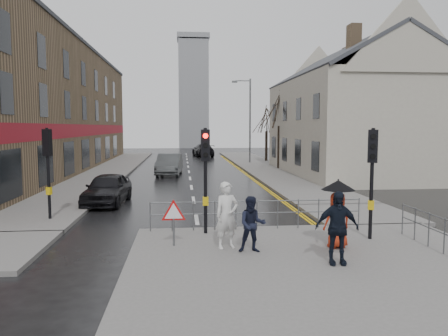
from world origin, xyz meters
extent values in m
plane|color=black|center=(0.00, 0.00, 0.00)|extent=(120.00, 120.00, 0.00)
cube|color=#605E5B|center=(3.00, -3.50, 0.07)|extent=(10.00, 9.00, 0.14)
cube|color=#605E5B|center=(-6.50, 23.00, 0.07)|extent=(4.00, 44.00, 0.14)
cube|color=#605E5B|center=(6.50, 25.00, 0.07)|extent=(4.00, 40.00, 0.14)
cube|color=#605E5B|center=(6.50, 3.00, 0.07)|extent=(4.00, 4.20, 0.14)
cube|color=#876B4D|center=(-12.00, 22.00, 5.00)|extent=(8.00, 42.00, 10.00)
cube|color=#B7B3A0|center=(12.00, 18.00, 3.50)|extent=(9.00, 16.00, 7.00)
cube|color=#876B4D|center=(10.50, 14.00, 9.20)|extent=(0.70, 0.90, 1.80)
cube|color=#876B4D|center=(13.20, 22.00, 9.20)|extent=(0.70, 0.90, 1.80)
cube|color=gray|center=(1.50, 62.00, 9.00)|extent=(5.00, 5.00, 18.00)
cylinder|color=black|center=(0.20, 0.20, 1.84)|extent=(0.11, 0.11, 3.40)
cube|color=black|center=(0.20, 0.20, 2.99)|extent=(0.28, 0.22, 1.00)
cylinder|color=#FF0C07|center=(0.20, 0.06, 3.29)|extent=(0.16, 0.04, 0.16)
cylinder|color=black|center=(0.20, 0.06, 2.99)|extent=(0.16, 0.04, 0.16)
cylinder|color=black|center=(0.20, 0.06, 2.69)|extent=(0.16, 0.04, 0.16)
cube|color=gold|center=(0.20, 0.20, 1.19)|extent=(0.18, 0.14, 0.28)
cylinder|color=black|center=(5.20, -1.00, 1.84)|extent=(0.11, 0.11, 3.40)
cube|color=black|center=(5.20, -1.00, 2.99)|extent=(0.34, 0.30, 1.00)
cylinder|color=black|center=(5.15, -1.13, 3.29)|extent=(0.16, 0.09, 0.16)
cylinder|color=black|center=(5.15, -1.13, 2.99)|extent=(0.16, 0.09, 0.16)
cylinder|color=black|center=(5.15, -1.13, 2.69)|extent=(0.16, 0.09, 0.16)
cube|color=gold|center=(5.20, -1.00, 1.19)|extent=(0.22, 0.19, 0.28)
cylinder|color=black|center=(-5.50, 3.00, 1.84)|extent=(0.11, 0.11, 3.40)
cube|color=black|center=(-5.50, 3.00, 2.99)|extent=(0.34, 0.30, 1.00)
cylinder|color=black|center=(-5.45, 3.13, 3.29)|extent=(0.16, 0.09, 0.16)
cylinder|color=black|center=(-5.45, 3.13, 2.99)|extent=(0.16, 0.09, 0.16)
cylinder|color=black|center=(-5.45, 3.13, 2.69)|extent=(0.16, 0.09, 0.16)
cube|color=gold|center=(-5.50, 3.00, 1.19)|extent=(0.22, 0.19, 0.28)
cylinder|color=#595B5E|center=(-1.60, 0.60, 0.64)|extent=(0.04, 0.04, 1.00)
cylinder|color=#595B5E|center=(5.50, 0.60, 0.64)|extent=(0.04, 0.04, 1.00)
cylinder|color=#595B5E|center=(1.95, 0.60, 1.09)|extent=(7.10, 0.04, 0.04)
cylinder|color=#595B5E|center=(1.95, 0.60, 0.69)|extent=(7.10, 0.04, 0.04)
cylinder|color=#595B5E|center=(6.50, -0.50, 0.64)|extent=(0.04, 0.04, 1.00)
cylinder|color=#595B5E|center=(6.50, -2.75, 1.09)|extent=(0.04, 4.50, 0.04)
cylinder|color=#595B5E|center=(6.50, -2.75, 0.69)|extent=(0.04, 4.50, 0.04)
cylinder|color=#595B5E|center=(-0.80, -1.20, 0.56)|extent=(0.06, 0.06, 0.85)
cylinder|color=red|center=(-0.80, -1.20, 1.09)|extent=(0.80, 0.03, 0.80)
cylinder|color=white|center=(-0.80, -1.22, 1.09)|extent=(0.60, 0.03, 0.60)
cylinder|color=#595B5E|center=(6.00, 28.00, 4.14)|extent=(0.16, 0.16, 8.00)
cylinder|color=#595B5E|center=(5.30, 28.00, 7.94)|extent=(1.40, 0.10, 0.10)
cube|color=#595B5E|center=(4.50, 28.00, 7.84)|extent=(0.50, 0.25, 0.18)
cylinder|color=black|center=(7.50, 22.00, 1.89)|extent=(0.26, 0.26, 3.50)
cylinder|color=black|center=(8.00, 30.00, 1.64)|extent=(0.26, 0.26, 3.00)
imported|color=silver|center=(0.71, -1.59, 1.09)|extent=(0.80, 0.65, 1.89)
imported|color=black|center=(1.35, -2.07, 0.91)|extent=(0.80, 0.65, 1.55)
imported|color=#A52A13|center=(3.83, -1.87, 0.94)|extent=(0.86, 0.65, 1.60)
cylinder|color=black|center=(3.83, -1.87, 1.04)|extent=(0.02, 0.02, 1.80)
cone|color=black|center=(3.83, -1.87, 1.94)|extent=(0.96, 0.96, 0.28)
imported|color=black|center=(3.29, -3.31, 1.06)|extent=(1.12, 0.54, 1.85)
imported|color=black|center=(-4.00, 6.76, 0.72)|extent=(2.04, 4.34, 1.44)
imported|color=#3E4142|center=(-1.49, 18.93, 0.79)|extent=(2.00, 4.88, 1.57)
imported|color=black|center=(2.01, 38.93, 0.75)|extent=(2.69, 5.39, 1.50)
camera|label=1|loc=(-0.54, -13.68, 3.57)|focal=35.00mm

